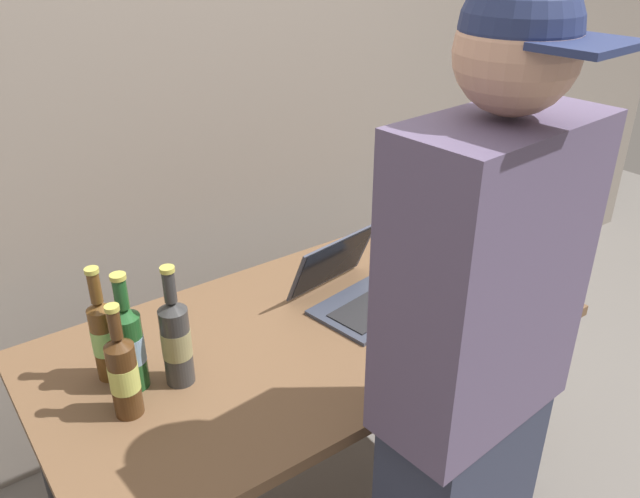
{
  "coord_description": "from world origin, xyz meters",
  "views": [
    {
      "loc": [
        -0.89,
        -1.28,
        1.81
      ],
      "look_at": [
        0.05,
        0.0,
        0.99
      ],
      "focal_mm": 35.69,
      "sensor_mm": 36.0,
      "label": 1
    }
  ],
  "objects_px": {
    "beer_bottle_amber": "(104,336)",
    "beer_bottle_green": "(124,374)",
    "beer_bottle_brown": "(129,344)",
    "beer_bottle_dark": "(176,339)",
    "person_figure": "(469,394)",
    "laptop": "(356,290)"
  },
  "relations": [
    {
      "from": "beer_bottle_brown",
      "to": "person_figure",
      "type": "xyz_separation_m",
      "value": [
        0.52,
        -0.65,
        0.03
      ]
    },
    {
      "from": "beer_bottle_dark",
      "to": "laptop",
      "type": "bearing_deg",
      "value": 2.88
    },
    {
      "from": "laptop",
      "to": "beer_bottle_dark",
      "type": "distance_m",
      "value": 0.62
    },
    {
      "from": "beer_bottle_dark",
      "to": "person_figure",
      "type": "height_order",
      "value": "person_figure"
    },
    {
      "from": "beer_bottle_amber",
      "to": "person_figure",
      "type": "bearing_deg",
      "value": -52.73
    },
    {
      "from": "beer_bottle_brown",
      "to": "person_figure",
      "type": "height_order",
      "value": "person_figure"
    },
    {
      "from": "beer_bottle_dark",
      "to": "beer_bottle_amber",
      "type": "height_order",
      "value": "beer_bottle_dark"
    },
    {
      "from": "beer_bottle_dark",
      "to": "person_figure",
      "type": "distance_m",
      "value": 0.73
    },
    {
      "from": "laptop",
      "to": "person_figure",
      "type": "bearing_deg",
      "value": -107.5
    },
    {
      "from": "beer_bottle_amber",
      "to": "beer_bottle_brown",
      "type": "height_order",
      "value": "beer_bottle_brown"
    },
    {
      "from": "beer_bottle_dark",
      "to": "beer_bottle_green",
      "type": "bearing_deg",
      "value": -166.27
    },
    {
      "from": "beer_bottle_brown",
      "to": "person_figure",
      "type": "relative_size",
      "value": 0.19
    },
    {
      "from": "beer_bottle_amber",
      "to": "beer_bottle_brown",
      "type": "relative_size",
      "value": 0.99
    },
    {
      "from": "person_figure",
      "to": "beer_bottle_amber",
      "type": "bearing_deg",
      "value": 127.27
    },
    {
      "from": "beer_bottle_amber",
      "to": "beer_bottle_green",
      "type": "bearing_deg",
      "value": -94.22
    },
    {
      "from": "beer_bottle_amber",
      "to": "person_figure",
      "type": "distance_m",
      "value": 0.92
    },
    {
      "from": "laptop",
      "to": "beer_bottle_amber",
      "type": "distance_m",
      "value": 0.76
    },
    {
      "from": "beer_bottle_dark",
      "to": "beer_bottle_green",
      "type": "xyz_separation_m",
      "value": [
        -0.15,
        -0.04,
        -0.01
      ]
    },
    {
      "from": "beer_bottle_green",
      "to": "person_figure",
      "type": "height_order",
      "value": "person_figure"
    },
    {
      "from": "beer_bottle_brown",
      "to": "beer_bottle_dark",
      "type": "bearing_deg",
      "value": -27.18
    },
    {
      "from": "beer_bottle_green",
      "to": "person_figure",
      "type": "bearing_deg",
      "value": -44.83
    },
    {
      "from": "laptop",
      "to": "beer_bottle_dark",
      "type": "bearing_deg",
      "value": -177.12
    }
  ]
}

